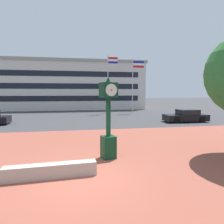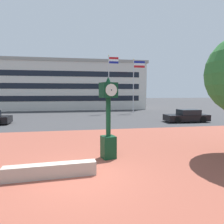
{
  "view_description": "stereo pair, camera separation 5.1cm",
  "coord_description": "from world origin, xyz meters",
  "px_view_note": "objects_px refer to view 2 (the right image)",
  "views": [
    {
      "loc": [
        -0.1,
        -7.2,
        3.01
      ],
      "look_at": [
        1.51,
        1.65,
        2.15
      ],
      "focal_mm": 32.51,
      "sensor_mm": 36.0,
      "label": 1
    },
    {
      "loc": [
        -0.05,
        -7.21,
        3.01
      ],
      "look_at": [
        1.51,
        1.65,
        2.15
      ],
      "focal_mm": 32.51,
      "sensor_mm": 36.0,
      "label": 2
    }
  ],
  "objects_px": {
    "flagpole_secondary": "(135,80)",
    "civic_building": "(66,86)",
    "flagpole_primary": "(110,80)",
    "car_street_near": "(187,116)",
    "street_clock": "(108,120)"
  },
  "relations": [
    {
      "from": "flagpole_secondary",
      "to": "civic_building",
      "type": "relative_size",
      "value": 0.27
    },
    {
      "from": "flagpole_primary",
      "to": "flagpole_secondary",
      "type": "height_order",
      "value": "flagpole_primary"
    },
    {
      "from": "flagpole_primary",
      "to": "flagpole_secondary",
      "type": "bearing_deg",
      "value": 0.0
    },
    {
      "from": "car_street_near",
      "to": "civic_building",
      "type": "distance_m",
      "value": 25.57
    },
    {
      "from": "car_street_near",
      "to": "civic_building",
      "type": "relative_size",
      "value": 0.15
    },
    {
      "from": "street_clock",
      "to": "flagpole_secondary",
      "type": "relative_size",
      "value": 0.47
    },
    {
      "from": "street_clock",
      "to": "car_street_near",
      "type": "distance_m",
      "value": 14.12
    },
    {
      "from": "civic_building",
      "to": "car_street_near",
      "type": "bearing_deg",
      "value": -58.76
    },
    {
      "from": "street_clock",
      "to": "civic_building",
      "type": "bearing_deg",
      "value": 82.74
    },
    {
      "from": "car_street_near",
      "to": "flagpole_secondary",
      "type": "height_order",
      "value": "flagpole_secondary"
    },
    {
      "from": "street_clock",
      "to": "flagpole_primary",
      "type": "distance_m",
      "value": 20.82
    },
    {
      "from": "civic_building",
      "to": "flagpole_primary",
      "type": "bearing_deg",
      "value": -59.43
    },
    {
      "from": "flagpole_primary",
      "to": "flagpole_secondary",
      "type": "distance_m",
      "value": 3.79
    },
    {
      "from": "street_clock",
      "to": "car_street_near",
      "type": "height_order",
      "value": "street_clock"
    },
    {
      "from": "car_street_near",
      "to": "flagpole_secondary",
      "type": "bearing_deg",
      "value": 15.04
    }
  ]
}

